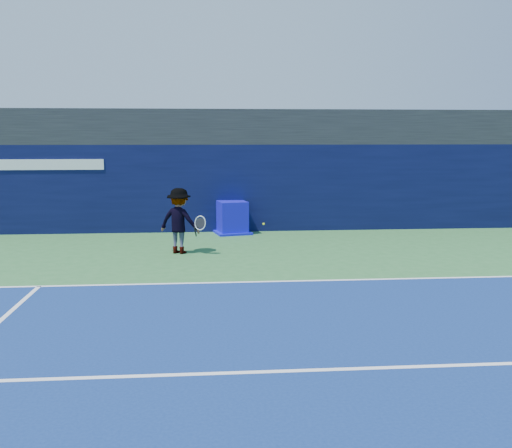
# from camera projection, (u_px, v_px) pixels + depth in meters

# --- Properties ---
(ground) EXTENTS (80.00, 80.00, 0.00)m
(ground) POSITION_uv_depth(u_px,v_px,m) (281.00, 325.00, 10.00)
(ground) COLOR #2F6A33
(ground) RESTS_ON ground
(baseline) EXTENTS (24.00, 0.10, 0.01)m
(baseline) POSITION_uv_depth(u_px,v_px,m) (265.00, 282.00, 12.95)
(baseline) COLOR white
(baseline) RESTS_ON ground
(service_line) EXTENTS (24.00, 0.10, 0.01)m
(service_line) POSITION_uv_depth(u_px,v_px,m) (299.00, 371.00, 8.03)
(service_line) COLOR white
(service_line) RESTS_ON ground
(stadium_band) EXTENTS (36.00, 3.00, 1.20)m
(stadium_band) POSITION_uv_depth(u_px,v_px,m) (242.00, 128.00, 20.78)
(stadium_band) COLOR black
(stadium_band) RESTS_ON back_wall_assembly
(back_wall_assembly) EXTENTS (36.00, 1.03, 3.00)m
(back_wall_assembly) POSITION_uv_depth(u_px,v_px,m) (244.00, 187.00, 20.11)
(back_wall_assembly) COLOR black
(back_wall_assembly) RESTS_ON ground
(equipment_cart) EXTENTS (1.37, 1.37, 1.10)m
(equipment_cart) POSITION_uv_depth(u_px,v_px,m) (232.00, 219.00, 19.42)
(equipment_cart) COLOR #130DBE
(equipment_cart) RESTS_ON ground
(tennis_player) EXTENTS (1.45, 1.12, 1.85)m
(tennis_player) POSITION_uv_depth(u_px,v_px,m) (179.00, 221.00, 16.05)
(tennis_player) COLOR silver
(tennis_player) RESTS_ON ground
(tennis_ball) EXTENTS (0.06, 0.06, 0.06)m
(tennis_ball) POSITION_uv_depth(u_px,v_px,m) (264.00, 224.00, 16.08)
(tennis_ball) COLOR #BBCE16
(tennis_ball) RESTS_ON ground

